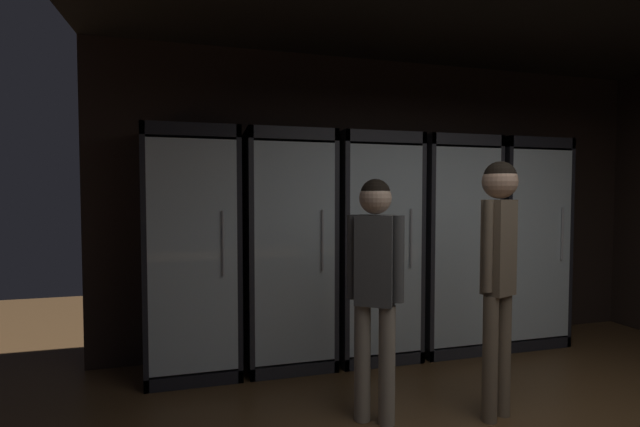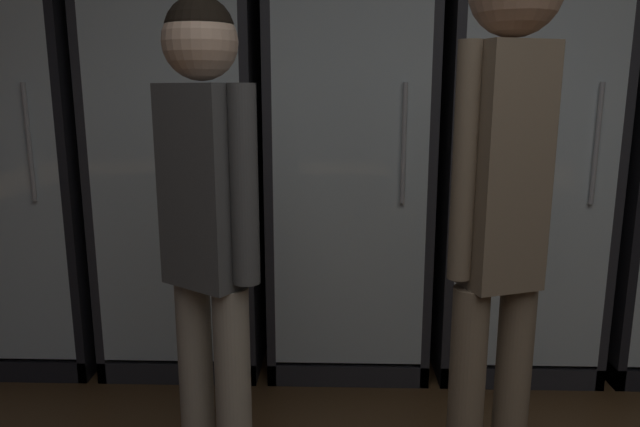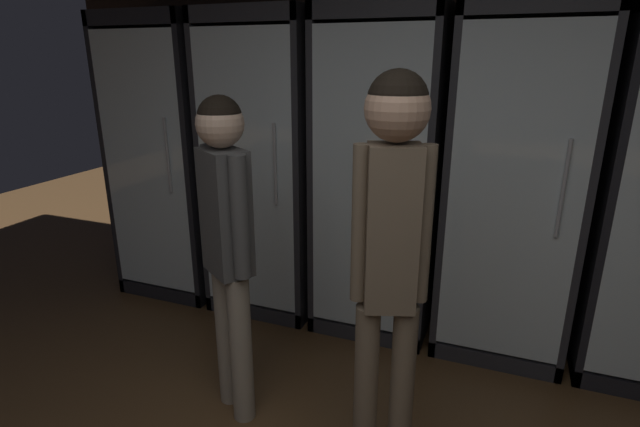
% 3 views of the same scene
% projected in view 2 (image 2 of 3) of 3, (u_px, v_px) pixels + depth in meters
% --- Properties ---
extents(wall_back, '(6.00, 0.06, 2.80)m').
position_uv_depth(wall_back, '(449.00, 76.00, 2.97)').
color(wall_back, black).
rests_on(wall_back, ground).
extents(cooler_far_left, '(0.74, 0.59, 2.03)m').
position_uv_depth(cooler_far_left, '(24.00, 162.00, 2.83)').
color(cooler_far_left, black).
rests_on(cooler_far_left, ground).
extents(cooler_left, '(0.74, 0.59, 2.03)m').
position_uv_depth(cooler_left, '(185.00, 162.00, 2.81)').
color(cooler_left, '#2B2B30').
rests_on(cooler_left, ground).
extents(cooler_center, '(0.74, 0.59, 2.03)m').
position_uv_depth(cooler_center, '(349.00, 164.00, 2.79)').
color(cooler_center, '#2B2B30').
rests_on(cooler_center, ground).
extents(cooler_right, '(0.74, 0.59, 2.03)m').
position_uv_depth(cooler_right, '(515.00, 164.00, 2.77)').
color(cooler_right, '#2B2B30').
rests_on(cooler_right, ground).
extents(shopper_near, '(0.32, 0.27, 1.59)m').
position_uv_depth(shopper_near, '(207.00, 215.00, 1.70)').
color(shopper_near, gray).
rests_on(shopper_near, ground).
extents(shopper_far, '(0.28, 0.22, 1.70)m').
position_uv_depth(shopper_far, '(503.00, 185.00, 1.49)').
color(shopper_far, '#72604C').
rests_on(shopper_far, ground).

